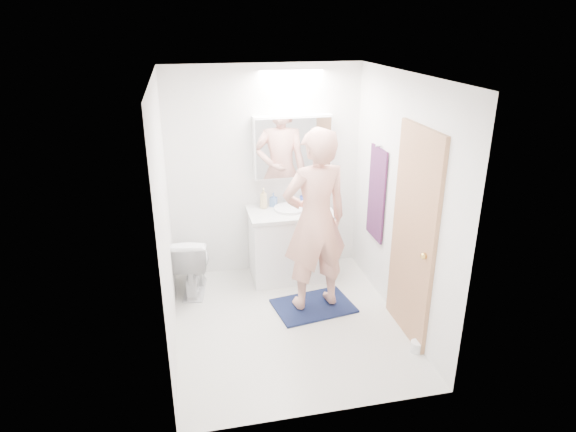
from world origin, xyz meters
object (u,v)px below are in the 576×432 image
object	(u,v)px
toilet	(192,263)
toothbrush_cup	(304,200)
vanity_cabinet	(290,245)
soap_bottle_a	(264,198)
toilet_paper_roll	(416,347)
person	(315,221)
medicine_cabinet	(292,147)
soap_bottle_b	(273,200)

from	to	relation	value
toilet	toothbrush_cup	bearing A→B (deg)	-159.77
vanity_cabinet	soap_bottle_a	xyz separation A→B (m)	(-0.28, 0.15, 0.55)
vanity_cabinet	toilet	world-z (taller)	vanity_cabinet
soap_bottle_a	toilet_paper_roll	xyz separation A→B (m)	(1.09, -1.81, -0.89)
person	soap_bottle_a	world-z (taller)	person
toilet	soap_bottle_a	world-z (taller)	soap_bottle_a
person	soap_bottle_a	size ratio (longest dim) A/B	7.89
toilet	toothbrush_cup	size ratio (longest dim) A/B	6.19
medicine_cabinet	toilet_paper_roll	bearing A→B (deg)	-68.19
toilet	toilet_paper_roll	distance (m)	2.49
toilet	toilet_paper_roll	world-z (taller)	toilet
medicine_cabinet	vanity_cabinet	bearing A→B (deg)	-107.82
toilet_paper_roll	toothbrush_cup	bearing A→B (deg)	108.70
medicine_cabinet	toothbrush_cup	size ratio (longest dim) A/B	8.00
soap_bottle_b	toilet_paper_roll	bearing A→B (deg)	-62.04
soap_bottle_a	soap_bottle_b	bearing A→B (deg)	14.29
medicine_cabinet	soap_bottle_b	distance (m)	0.64
person	toilet_paper_roll	world-z (taller)	person
soap_bottle_b	person	bearing A→B (deg)	-74.78
vanity_cabinet	toothbrush_cup	distance (m)	0.54
person	toilet	bearing A→B (deg)	-35.97
medicine_cabinet	person	size ratio (longest dim) A/B	0.47
medicine_cabinet	toilet	distance (m)	1.70
vanity_cabinet	person	bearing A→B (deg)	-83.14
soap_bottle_a	soap_bottle_b	size ratio (longest dim) A/B	1.47
person	toothbrush_cup	size ratio (longest dim) A/B	16.97
person	toilet_paper_roll	distance (m)	1.50
medicine_cabinet	soap_bottle_b	xyz separation A→B (m)	(-0.23, -0.03, -0.60)
toothbrush_cup	person	bearing A→B (deg)	-97.12
vanity_cabinet	soap_bottle_a	world-z (taller)	soap_bottle_a
soap_bottle_b	toilet_paper_roll	xyz separation A→B (m)	(0.97, -1.84, -0.85)
toilet	toilet_paper_roll	size ratio (longest dim) A/B	6.19
toothbrush_cup	soap_bottle_a	bearing A→B (deg)	-178.80
vanity_cabinet	person	size ratio (longest dim) A/B	0.48
vanity_cabinet	toilet	bearing A→B (deg)	-174.17
person	soap_bottle_b	bearing A→B (deg)	-83.81
medicine_cabinet	soap_bottle_a	size ratio (longest dim) A/B	3.72
person	toothbrush_cup	world-z (taller)	person
vanity_cabinet	medicine_cabinet	bearing A→B (deg)	72.18
medicine_cabinet	toilet	xyz separation A→B (m)	(-1.19, -0.33, -1.16)
toilet_paper_roll	vanity_cabinet	bearing A→B (deg)	116.18
soap_bottle_a	toilet_paper_roll	size ratio (longest dim) A/B	2.15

